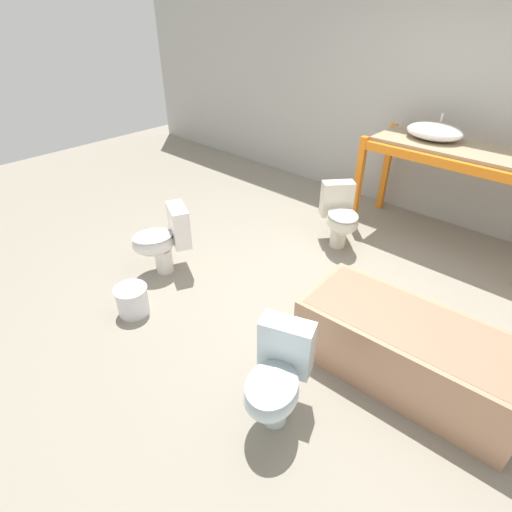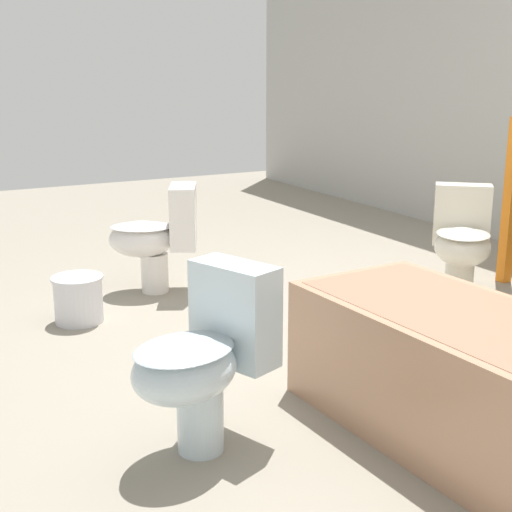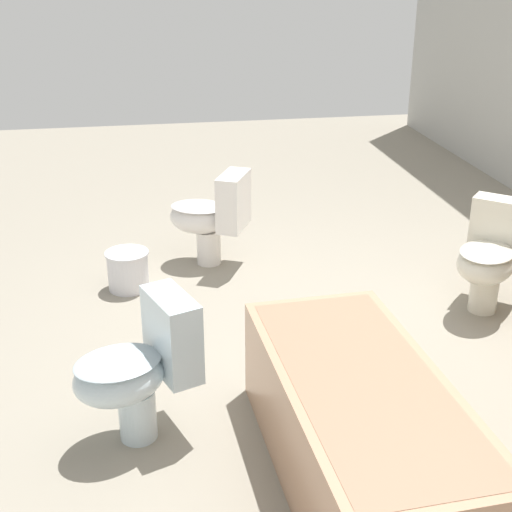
# 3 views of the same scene
# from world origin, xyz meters

# --- Properties ---
(ground_plane) EXTENTS (12.00, 12.00, 0.00)m
(ground_plane) POSITION_xyz_m (0.00, 0.00, 0.00)
(ground_plane) COLOR gray
(bathtub_main) EXTENTS (1.53, 0.73, 0.50)m
(bathtub_main) POSITION_xyz_m (0.82, -0.48, 0.29)
(bathtub_main) COLOR tan
(bathtub_main) RESTS_ON ground_plane
(toilet_near) EXTENTS (0.63, 0.61, 0.68)m
(toilet_near) POSITION_xyz_m (-0.54, 0.76, 0.37)
(toilet_near) COLOR silver
(toilet_near) RESTS_ON ground_plane
(toilet_far) EXTENTS (0.54, 0.63, 0.68)m
(toilet_far) POSITION_xyz_m (-1.53, -0.82, 0.37)
(toilet_far) COLOR white
(toilet_far) RESTS_ON ground_plane
(toilet_extra) EXTENTS (0.50, 0.62, 0.68)m
(toilet_extra) POSITION_xyz_m (0.36, -1.36, 0.37)
(toilet_extra) COLOR silver
(toilet_extra) RESTS_ON ground_plane
(bucket_white) EXTENTS (0.28, 0.28, 0.26)m
(bucket_white) POSITION_xyz_m (-1.21, -1.41, 0.14)
(bucket_white) COLOR silver
(bucket_white) RESTS_ON ground_plane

